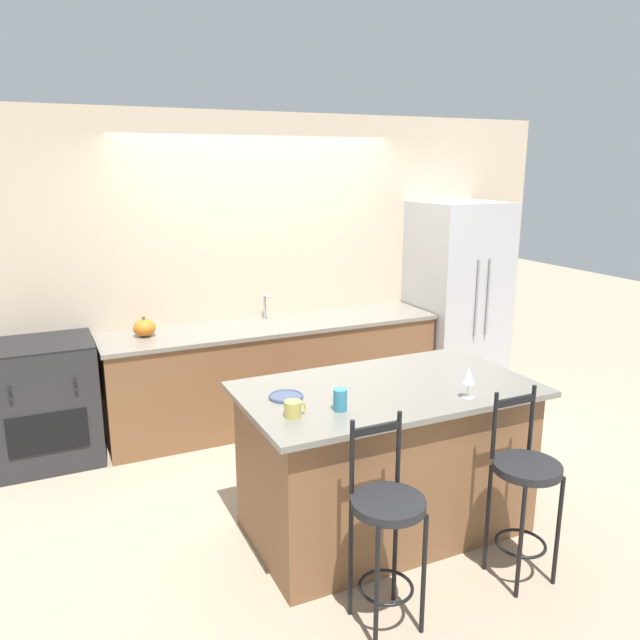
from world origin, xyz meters
The scene contains 14 objects.
ground_plane centered at (0.00, 0.00, 0.00)m, with size 18.00×18.00×0.00m, color tan.
wall_back centered at (0.00, 0.73, 1.35)m, with size 6.00×0.07×2.70m.
back_counter centered at (0.00, 0.39, 0.45)m, with size 2.97×0.71×0.90m.
sink_faucet centered at (0.00, 0.59, 1.04)m, with size 0.02×0.13×0.22m.
kitchen_island centered at (0.01, -1.52, 0.48)m, with size 1.79×1.02×0.95m.
refrigerator centered at (1.90, 0.32, 0.96)m, with size 0.80×0.79×1.91m.
oven_range centered at (-1.89, 0.39, 0.48)m, with size 0.77×0.66×0.96m.
bar_stool_near centered at (-0.43, -2.26, 0.57)m, with size 0.37×0.37×1.08m.
bar_stool_far centered at (0.45, -2.26, 0.57)m, with size 0.37×0.37×1.08m.
dinner_plate centered at (-0.61, -1.43, 0.96)m, with size 0.20×0.20×0.02m.
wine_glass centered at (0.34, -1.87, 1.08)m, with size 0.07×0.07×0.19m.
coffee_mug centered at (-0.68, -1.70, 0.99)m, with size 0.12×0.09×0.09m.
tumbler_cup centered at (-0.42, -1.73, 1.01)m, with size 0.08×0.08×0.12m.
pumpkin_decoration centered at (-1.10, 0.44, 0.97)m, with size 0.18×0.18×0.16m.
Camera 1 is at (-1.86, -4.58, 2.26)m, focal length 35.00 mm.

